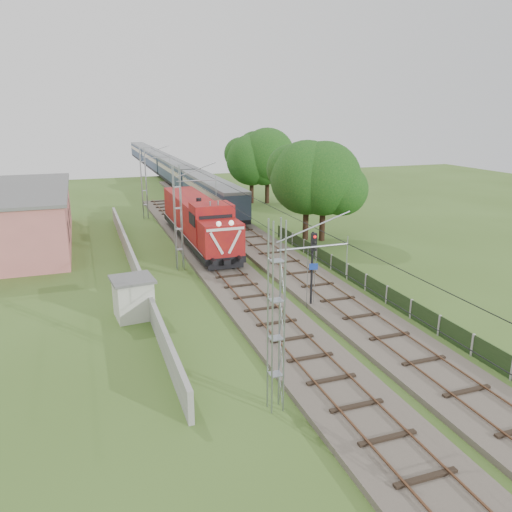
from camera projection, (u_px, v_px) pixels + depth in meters
name	position (u px, v px, depth m)	size (l,w,h in m)	color
ground	(272.00, 324.00, 28.81)	(140.00, 140.00, 0.00)	#405A22
track_main	(236.00, 283.00, 35.09)	(4.20, 70.00, 0.45)	#6B6054
track_side	(246.00, 235.00, 48.46)	(4.20, 80.00, 0.45)	#6B6054
catenary	(179.00, 218.00, 37.59)	(3.31, 70.00, 8.00)	gray
boundary_wall	(134.00, 264.00, 37.38)	(0.25, 40.00, 1.50)	#9E9E99
station_building	(22.00, 217.00, 44.99)	(8.40, 20.40, 5.22)	#D07370
fence	(366.00, 282.00, 33.92)	(0.12, 32.00, 1.20)	black
locomotive	(198.00, 220.00, 44.89)	(3.19, 18.22, 4.63)	black
coach_rake	(165.00, 165.00, 89.29)	(2.91, 86.81, 3.36)	black
signal_post	(313.00, 257.00, 30.09)	(0.53, 0.42, 4.88)	black
relay_hut	(133.00, 298.00, 29.38)	(2.61, 2.61, 2.46)	beige
tree_a	(308.00, 178.00, 46.02)	(7.18, 6.83, 9.30)	#351E15
tree_b	(325.00, 179.00, 45.68)	(7.13, 6.79, 9.24)	#351E15
tree_c	(252.00, 161.00, 64.73)	(6.89, 6.56, 8.93)	#351E15
tree_d	(268.00, 157.00, 64.55)	(7.52, 7.17, 9.75)	#351E15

